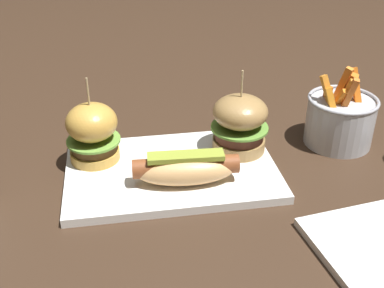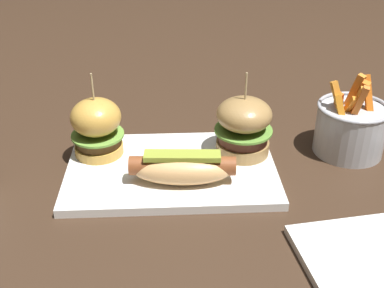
{
  "view_description": "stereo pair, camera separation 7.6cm",
  "coord_description": "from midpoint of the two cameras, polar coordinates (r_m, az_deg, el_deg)",
  "views": [
    {
      "loc": [
        -0.08,
        -0.65,
        0.44
      ],
      "look_at": [
        0.03,
        0.0,
        0.05
      ],
      "focal_mm": 45.27,
      "sensor_mm": 36.0,
      "label": 1
    },
    {
      "loc": [
        0.0,
        -0.66,
        0.44
      ],
      "look_at": [
        0.03,
        0.0,
        0.05
      ],
      "focal_mm": 45.27,
      "sensor_mm": 36.0,
      "label": 2
    }
  ],
  "objects": [
    {
      "name": "platter_main",
      "position": [
        0.79,
        0.33,
        -3.11
      ],
      "size": [
        0.34,
        0.22,
        0.01
      ],
      "primitive_type": "cube",
      "color": "white",
      "rests_on": "ground"
    },
    {
      "name": "ground_plane",
      "position": [
        0.79,
        0.33,
        -3.54
      ],
      "size": [
        3.0,
        3.0,
        0.0
      ],
      "primitive_type": "plane",
      "color": "#382619"
    },
    {
      "name": "slider_left",
      "position": [
        0.8,
        -8.51,
        1.96
      ],
      "size": [
        0.09,
        0.09,
        0.14
      ],
      "color": "gold",
      "rests_on": "platter_main"
    },
    {
      "name": "hot_dog",
      "position": [
        0.73,
        1.84,
        -2.9
      ],
      "size": [
        0.16,
        0.07,
        0.05
      ],
      "color": "tan",
      "rests_on": "platter_main"
    },
    {
      "name": "side_plate",
      "position": [
        0.67,
        24.84,
        -13.32
      ],
      "size": [
        0.21,
        0.21,
        0.01
      ],
      "primitive_type": "cube",
      "rotation": [
        0.0,
        0.0,
        0.14
      ],
      "color": "white",
      "rests_on": "ground"
    },
    {
      "name": "slider_right",
      "position": [
        0.8,
        8.81,
        2.05
      ],
      "size": [
        0.1,
        0.1,
        0.14
      ],
      "color": "#9F7A46",
      "rests_on": "platter_main"
    },
    {
      "name": "fries_bucket",
      "position": [
        0.88,
        20.55,
        1.78
      ],
      "size": [
        0.12,
        0.12,
        0.14
      ],
      "color": "#B7BABF",
      "rests_on": "ground"
    }
  ]
}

